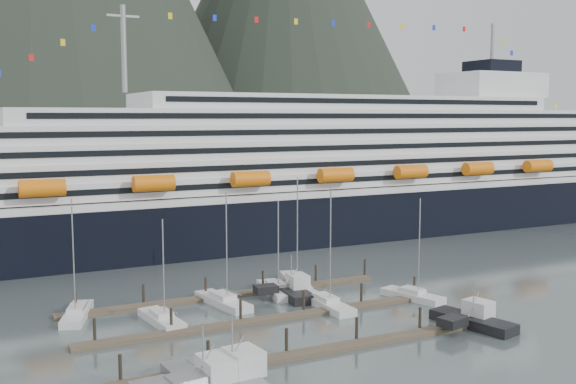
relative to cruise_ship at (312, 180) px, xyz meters
name	(u,v)px	position (x,y,z in m)	size (l,w,h in m)	color
ground	(312,323)	(-30.03, -54.94, -12.04)	(1600.00, 1600.00, 0.00)	#4E5B5C
cruise_ship	(312,180)	(0.00, 0.00, 0.00)	(210.00, 30.40, 50.30)	black
dock_near	(316,351)	(-34.95, -64.89, -11.73)	(48.18, 2.28, 3.20)	#493B2F
dock_mid	(266,319)	(-34.95, -51.89, -11.73)	(48.18, 2.28, 3.20)	#493B2F
dock_far	(229,295)	(-34.95, -38.89, -11.73)	(48.18, 2.28, 3.20)	#493B2F
sailboat_a	(162,320)	(-47.05, -46.75, -11.61)	(3.79, 9.79, 13.85)	silver
sailboat_b	(223,302)	(-37.19, -42.53, -11.59)	(4.75, 11.39, 16.25)	silver
sailboat_d	(326,304)	(-24.96, -49.58, -11.59)	(2.86, 11.70, 17.33)	silver
sailboat_e	(77,314)	(-56.17, -39.56, -11.60)	(5.87, 10.63, 16.11)	silver
sailboat_f	(276,291)	(-28.09, -40.46, -11.59)	(4.26, 10.62, 14.47)	silver
sailboat_g	(296,283)	(-23.30, -37.42, -11.58)	(6.01, 12.14, 17.29)	silver
sailboat_h	(413,296)	(-12.02, -51.82, -11.60)	(5.41, 9.92, 15.04)	silver
trawler_b	(231,380)	(-46.92, -69.96, -11.07)	(9.49, 12.43, 7.88)	gray
trawler_d	(472,320)	(-13.08, -65.25, -11.19)	(8.73, 11.44, 6.51)	black
trawler_e	(291,291)	(-26.93, -42.85, -11.17)	(8.02, 10.52, 6.68)	black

